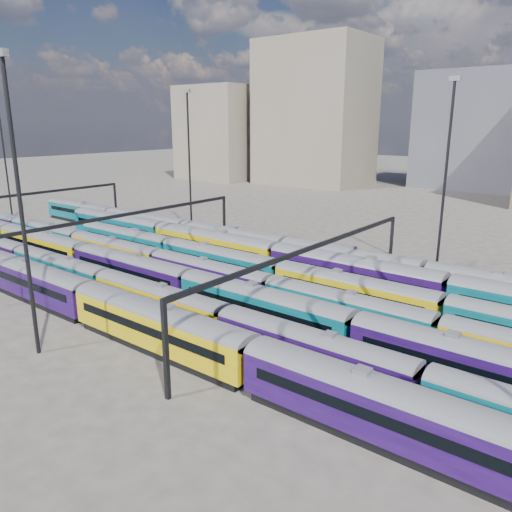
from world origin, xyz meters
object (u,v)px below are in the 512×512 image
Objects in this scene: rake_0 at (253,357)px; mast_2 at (20,199)px; rake_1 at (225,319)px; rake_2 at (262,303)px.

rake_0 is 23.32m from mast_2.
mast_2 reaches higher than rake_1.
rake_2 is (0.42, 5.00, 0.27)m from rake_1.
rake_2 is 23.86m from mast_2.
rake_0 reaches higher than rake_2.
rake_0 is 8.86m from rake_1.
rake_1 is (-7.30, 5.00, -0.40)m from rake_0.
rake_2 is at bearing 124.54° from rake_0.
rake_2 is at bearing 54.01° from mast_2.
rake_1 is at bearing -94.79° from rake_2.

